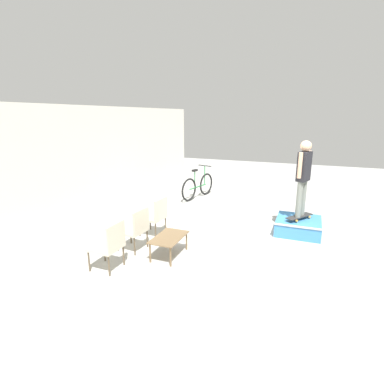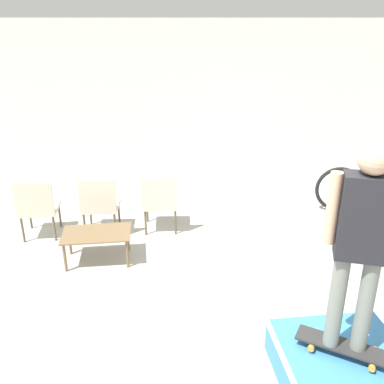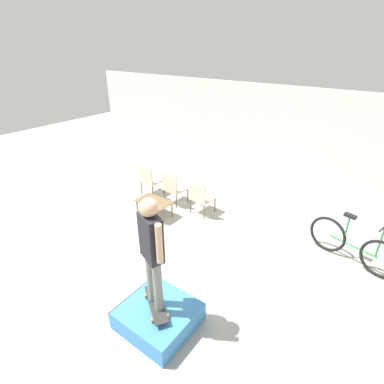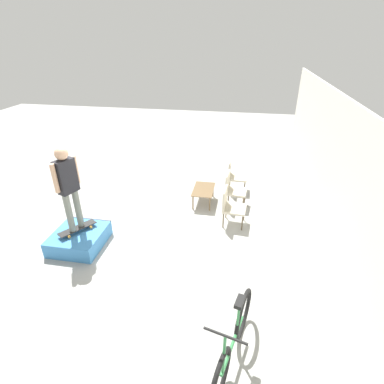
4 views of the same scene
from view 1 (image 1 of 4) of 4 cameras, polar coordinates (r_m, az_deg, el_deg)
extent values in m
plane|color=#A8A8A3|center=(6.91, 11.85, -9.50)|extent=(24.00, 24.00, 0.00)
cube|color=white|center=(8.27, -18.34, 4.92)|extent=(12.00, 0.06, 3.00)
cube|color=#3D84C6|center=(7.73, 19.57, -6.08)|extent=(1.08, 1.02, 0.33)
cylinder|color=#B7B7BC|center=(7.16, 19.48, -6.27)|extent=(0.05, 1.02, 0.05)
cube|color=#2D2D2D|center=(7.62, 19.77, -4.35)|extent=(0.76, 0.61, 0.02)
cylinder|color=gold|center=(7.89, 20.14, -4.03)|extent=(0.06, 0.06, 0.05)
cylinder|color=gold|center=(7.76, 21.51, -4.45)|extent=(0.06, 0.06, 0.05)
cylinder|color=gold|center=(7.51, 17.93, -4.76)|extent=(0.06, 0.06, 0.05)
cylinder|color=gold|center=(7.38, 19.33, -5.21)|extent=(0.06, 0.06, 0.05)
cylinder|color=gray|center=(7.40, 19.73, -1.36)|extent=(0.13, 0.13, 0.86)
cylinder|color=gray|center=(7.60, 20.37, -1.02)|extent=(0.13, 0.13, 0.86)
cube|color=#232328|center=(7.34, 20.57, 4.59)|extent=(0.43, 0.32, 0.68)
cylinder|color=#D8A884|center=(7.11, 19.88, 4.77)|extent=(0.09, 0.09, 0.58)
cylinder|color=#D8A884|center=(7.55, 21.29, 5.17)|extent=(0.09, 0.09, 0.58)
sphere|color=#D8A884|center=(7.28, 20.90, 8.18)|extent=(0.25, 0.25, 0.25)
cube|color=brown|center=(6.06, -4.41, -8.57)|extent=(0.88, 0.53, 0.02)
cylinder|color=brown|center=(5.74, -4.11, -12.21)|extent=(0.04, 0.04, 0.39)
cylinder|color=brown|center=(6.38, -1.05, -9.31)|extent=(0.04, 0.04, 0.39)
cylinder|color=brown|center=(5.92, -7.98, -11.42)|extent=(0.04, 0.04, 0.39)
cylinder|color=brown|center=(6.55, -4.60, -8.71)|extent=(0.04, 0.04, 0.39)
cylinder|color=brown|center=(6.17, -16.31, -10.81)|extent=(0.03, 0.03, 0.39)
cylinder|color=brown|center=(5.87, -19.02, -12.38)|extent=(0.03, 0.03, 0.39)
cylinder|color=brown|center=(5.92, -12.90, -11.67)|extent=(0.03, 0.03, 0.39)
cylinder|color=brown|center=(5.61, -15.54, -13.40)|extent=(0.03, 0.03, 0.39)
cube|color=beige|center=(5.79, -16.10, -10.07)|extent=(0.53, 0.53, 0.05)
cube|color=beige|center=(5.55, -14.32, -8.14)|extent=(0.52, 0.05, 0.47)
cylinder|color=brown|center=(6.82, -11.57, -8.00)|extent=(0.03, 0.03, 0.39)
cylinder|color=brown|center=(6.51, -13.99, -9.26)|extent=(0.03, 0.03, 0.39)
cylinder|color=brown|center=(6.57, -8.52, -8.75)|extent=(0.03, 0.03, 0.39)
cylinder|color=brown|center=(6.25, -10.87, -10.11)|extent=(0.03, 0.03, 0.39)
cube|color=beige|center=(6.45, -11.34, -7.20)|extent=(0.57, 0.57, 0.05)
cube|color=beige|center=(6.22, -9.70, -5.40)|extent=(0.52, 0.09, 0.47)
cylinder|color=brown|center=(7.51, -7.94, -5.69)|extent=(0.03, 0.03, 0.39)
cylinder|color=brown|center=(7.18, -9.92, -6.75)|extent=(0.03, 0.03, 0.39)
cylinder|color=brown|center=(7.29, -5.06, -6.25)|extent=(0.03, 0.03, 0.39)
cylinder|color=brown|center=(6.94, -6.95, -7.39)|extent=(0.03, 0.03, 0.39)
cube|color=beige|center=(7.15, -7.53, -4.84)|extent=(0.56, 0.56, 0.05)
cube|color=beige|center=(6.94, -5.94, -3.14)|extent=(0.52, 0.08, 0.47)
torus|color=black|center=(10.66, 2.72, 1.53)|extent=(0.76, 0.25, 0.77)
torus|color=black|center=(9.83, -0.58, 0.43)|extent=(0.76, 0.25, 0.77)
cylinder|color=#338447|center=(10.24, 1.13, 1.01)|extent=(0.92, 0.27, 0.04)
cylinder|color=#338447|center=(10.02, 0.53, 2.38)|extent=(0.04, 0.04, 0.57)
cube|color=black|center=(9.96, 0.54, 4.14)|extent=(0.24, 0.15, 0.06)
cylinder|color=#338447|center=(10.50, 2.43, 3.22)|extent=(0.04, 0.04, 0.67)
cylinder|color=black|center=(10.44, 2.45, 5.03)|extent=(0.16, 0.51, 0.03)
camera|label=2|loc=(6.19, 47.51, 12.07)|focal=40.00mm
camera|label=3|loc=(9.94, 36.31, 18.68)|focal=28.00mm
camera|label=4|loc=(12.50, 6.14, 20.27)|focal=28.00mm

